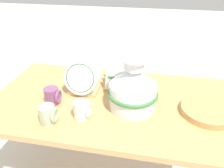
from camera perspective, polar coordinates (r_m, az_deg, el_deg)
display_table at (r=1.41m, az=0.00°, el=-6.67°), size 1.50×0.83×0.73m
ceramic_vase at (r=1.23m, az=5.49°, el=-0.89°), size 0.29×0.29×0.33m
dish_rack_round_plates at (r=1.40m, az=-7.60°, el=1.12°), size 0.21×0.19×0.23m
dish_rack_square_plates at (r=1.46m, az=1.85°, el=0.98°), size 0.18×0.17×0.18m
wicker_charger_stack at (r=1.35m, az=23.59°, el=-6.45°), size 0.29×0.29×0.04m
mug_cream_glaze at (r=1.20m, az=-7.81°, el=-6.74°), size 0.09×0.08×0.10m
mug_plum_glaze at (r=1.35m, az=-15.27°, el=-3.04°), size 0.09×0.08×0.10m
mug_sage_glaze at (r=1.20m, az=-16.34°, el=-7.67°), size 0.09×0.08×0.10m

